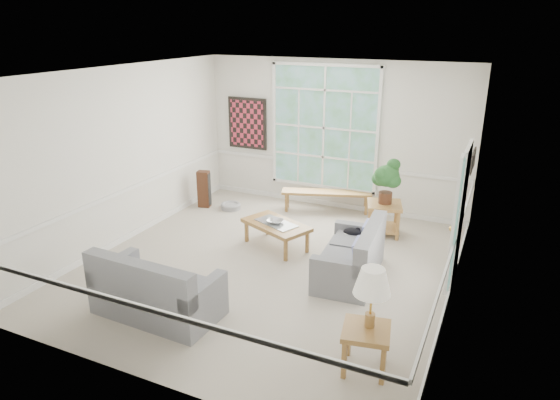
% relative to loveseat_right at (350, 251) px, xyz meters
% --- Properties ---
extents(floor, '(5.50, 6.00, 0.01)m').
position_rel_loveseat_right_xyz_m(floor, '(-1.27, -0.18, -0.42)').
color(floor, '#ABA192').
rests_on(floor, ground).
extents(ceiling, '(5.50, 6.00, 0.02)m').
position_rel_loveseat_right_xyz_m(ceiling, '(-1.27, -0.18, 2.58)').
color(ceiling, white).
rests_on(ceiling, ground).
extents(wall_back, '(5.50, 0.02, 3.00)m').
position_rel_loveseat_right_xyz_m(wall_back, '(-1.27, 2.82, 1.08)').
color(wall_back, silver).
rests_on(wall_back, ground).
extents(wall_front, '(5.50, 0.02, 3.00)m').
position_rel_loveseat_right_xyz_m(wall_front, '(-1.27, -3.18, 1.08)').
color(wall_front, silver).
rests_on(wall_front, ground).
extents(wall_left, '(0.02, 6.00, 3.00)m').
position_rel_loveseat_right_xyz_m(wall_left, '(-4.02, -0.18, 1.08)').
color(wall_left, silver).
rests_on(wall_left, ground).
extents(wall_right, '(0.02, 6.00, 3.00)m').
position_rel_loveseat_right_xyz_m(wall_right, '(1.48, -0.18, 1.08)').
color(wall_right, silver).
rests_on(wall_right, ground).
extents(window_back, '(2.30, 0.08, 2.40)m').
position_rel_loveseat_right_xyz_m(window_back, '(-1.47, 2.78, 1.23)').
color(window_back, white).
rests_on(window_back, wall_back).
extents(entry_door, '(0.08, 0.90, 2.10)m').
position_rel_loveseat_right_xyz_m(entry_door, '(1.44, 0.42, 0.63)').
color(entry_door, white).
rests_on(entry_door, floor).
extents(door_sidelight, '(0.08, 0.26, 1.90)m').
position_rel_loveseat_right_xyz_m(door_sidelight, '(1.44, -0.21, 0.73)').
color(door_sidelight, white).
rests_on(door_sidelight, wall_right).
extents(wall_art, '(0.90, 0.06, 1.10)m').
position_rel_loveseat_right_xyz_m(wall_art, '(-3.22, 2.77, 1.18)').
color(wall_art, maroon).
rests_on(wall_art, wall_back).
extents(wall_frame_near, '(0.04, 0.26, 0.32)m').
position_rel_loveseat_right_xyz_m(wall_frame_near, '(1.44, 1.57, 1.13)').
color(wall_frame_near, black).
rests_on(wall_frame_near, wall_right).
extents(wall_frame_far, '(0.04, 0.26, 0.32)m').
position_rel_loveseat_right_xyz_m(wall_frame_far, '(1.44, 1.97, 1.13)').
color(wall_frame_far, black).
rests_on(wall_frame_far, wall_right).
extents(loveseat_right, '(0.92, 1.61, 0.84)m').
position_rel_loveseat_right_xyz_m(loveseat_right, '(0.00, 0.00, 0.00)').
color(loveseat_right, slate).
rests_on(loveseat_right, floor).
extents(loveseat_front, '(1.67, 0.91, 0.89)m').
position_rel_loveseat_right_xyz_m(loveseat_front, '(-1.98, -2.04, 0.03)').
color(loveseat_front, slate).
rests_on(loveseat_front, floor).
extents(coffee_table, '(1.33, 1.05, 0.44)m').
position_rel_loveseat_right_xyz_m(coffee_table, '(-1.45, 0.49, -0.20)').
color(coffee_table, olive).
rests_on(coffee_table, floor).
extents(pewter_bowl, '(0.33, 0.33, 0.08)m').
position_rel_loveseat_right_xyz_m(pewter_bowl, '(-1.47, 0.48, 0.06)').
color(pewter_bowl, '#9E9EA3').
rests_on(pewter_bowl, coffee_table).
extents(window_bench, '(1.82, 0.92, 0.42)m').
position_rel_loveseat_right_xyz_m(window_bench, '(-1.26, 2.47, -0.21)').
color(window_bench, olive).
rests_on(window_bench, floor).
extents(end_table, '(0.74, 0.74, 0.60)m').
position_rel_loveseat_right_xyz_m(end_table, '(0.08, 1.80, -0.12)').
color(end_table, olive).
rests_on(end_table, floor).
extents(houseplant, '(0.67, 0.67, 0.83)m').
position_rel_loveseat_right_xyz_m(houseplant, '(0.08, 1.81, 0.59)').
color(houseplant, '#225423').
rests_on(houseplant, end_table).
extents(side_table, '(0.60, 0.60, 0.52)m').
position_rel_loveseat_right_xyz_m(side_table, '(0.81, -2.01, -0.16)').
color(side_table, olive).
rests_on(side_table, floor).
extents(table_lamp, '(0.47, 0.47, 0.70)m').
position_rel_loveseat_right_xyz_m(table_lamp, '(0.82, -1.94, 0.45)').
color(table_lamp, white).
rests_on(table_lamp, side_table).
extents(pet_bed, '(0.44, 0.44, 0.12)m').
position_rel_loveseat_right_xyz_m(pet_bed, '(-3.10, 1.76, -0.36)').
color(pet_bed, gray).
rests_on(pet_bed, floor).
extents(floor_speaker, '(0.28, 0.24, 0.77)m').
position_rel_loveseat_right_xyz_m(floor_speaker, '(-3.67, 1.66, -0.04)').
color(floor_speaker, '#3F2113').
rests_on(floor_speaker, floor).
extents(cat, '(0.31, 0.23, 0.14)m').
position_rel_loveseat_right_xyz_m(cat, '(-0.13, 0.54, 0.08)').
color(cat, black).
rests_on(cat, loveseat_right).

